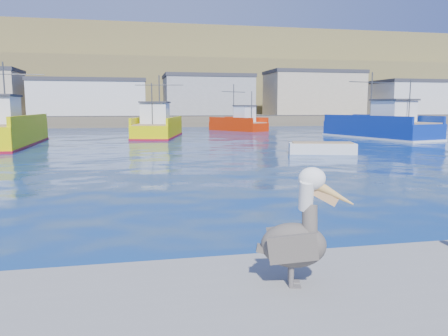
{
  "coord_description": "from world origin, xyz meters",
  "views": [
    {
      "loc": [
        -2.85,
        -10.27,
        3.11
      ],
      "look_at": [
        0.02,
        3.71,
        1.1
      ],
      "focal_mm": 35.0,
      "sensor_mm": 36.0,
      "label": 1
    }
  ],
  "objects_px": {
    "trawler_yellow_b": "(158,127)",
    "skiff_mid": "(322,149)",
    "skiff_far": "(356,131)",
    "trawler_yellow_a": "(2,131)",
    "trawler_blue": "(381,127)",
    "pelican": "(297,235)",
    "boat_orange": "(239,123)"
  },
  "relations": [
    {
      "from": "trawler_yellow_b",
      "to": "skiff_mid",
      "type": "height_order",
      "value": "trawler_yellow_b"
    },
    {
      "from": "trawler_yellow_b",
      "to": "skiff_far",
      "type": "xyz_separation_m",
      "value": [
        23.27,
        1.87,
        -0.73
      ]
    },
    {
      "from": "trawler_yellow_a",
      "to": "skiff_far",
      "type": "bearing_deg",
      "value": 14.96
    },
    {
      "from": "trawler_blue",
      "to": "skiff_far",
      "type": "xyz_separation_m",
      "value": [
        1.48,
        7.64,
        -0.82
      ]
    },
    {
      "from": "trawler_yellow_a",
      "to": "trawler_blue",
      "type": "height_order",
      "value": "trawler_yellow_a"
    },
    {
      "from": "skiff_mid",
      "to": "skiff_far",
      "type": "height_order",
      "value": "skiff_mid"
    },
    {
      "from": "skiff_mid",
      "to": "pelican",
      "type": "relative_size",
      "value": 2.62
    },
    {
      "from": "pelican",
      "to": "trawler_yellow_b",
      "type": "bearing_deg",
      "value": 89.9
    },
    {
      "from": "trawler_yellow_b",
      "to": "trawler_blue",
      "type": "height_order",
      "value": "trawler_blue"
    },
    {
      "from": "trawler_yellow_a",
      "to": "pelican",
      "type": "relative_size",
      "value": 7.89
    },
    {
      "from": "trawler_yellow_b",
      "to": "pelican",
      "type": "bearing_deg",
      "value": -90.1
    },
    {
      "from": "trawler_blue",
      "to": "skiff_far",
      "type": "distance_m",
      "value": 7.83
    },
    {
      "from": "trawler_yellow_b",
      "to": "skiff_mid",
      "type": "xyz_separation_m",
      "value": [
        9.9,
        -18.29,
        -0.7
      ]
    },
    {
      "from": "trawler_yellow_b",
      "to": "skiff_mid",
      "type": "relative_size",
      "value": 2.44
    },
    {
      "from": "skiff_mid",
      "to": "trawler_yellow_b",
      "type": "bearing_deg",
      "value": 118.43
    },
    {
      "from": "trawler_yellow_b",
      "to": "boat_orange",
      "type": "xyz_separation_m",
      "value": [
        11.16,
        10.41,
        0.01
      ]
    },
    {
      "from": "boat_orange",
      "to": "skiff_mid",
      "type": "distance_m",
      "value": 28.73
    },
    {
      "from": "trawler_yellow_b",
      "to": "boat_orange",
      "type": "height_order",
      "value": "trawler_yellow_b"
    },
    {
      "from": "trawler_yellow_b",
      "to": "skiff_far",
      "type": "height_order",
      "value": "trawler_yellow_b"
    },
    {
      "from": "skiff_far",
      "to": "pelican",
      "type": "relative_size",
      "value": 2.23
    },
    {
      "from": "skiff_far",
      "to": "pelican",
      "type": "xyz_separation_m",
      "value": [
        -23.34,
        -41.47,
        0.97
      ]
    },
    {
      "from": "skiff_mid",
      "to": "skiff_far",
      "type": "distance_m",
      "value": 24.19
    },
    {
      "from": "trawler_blue",
      "to": "pelican",
      "type": "relative_size",
      "value": 7.41
    },
    {
      "from": "skiff_mid",
      "to": "pelican",
      "type": "bearing_deg",
      "value": -115.07
    },
    {
      "from": "pelican",
      "to": "skiff_far",
      "type": "bearing_deg",
      "value": 60.63
    },
    {
      "from": "trawler_yellow_b",
      "to": "skiff_mid",
      "type": "distance_m",
      "value": 20.81
    },
    {
      "from": "boat_orange",
      "to": "skiff_far",
      "type": "bearing_deg",
      "value": -35.18
    },
    {
      "from": "skiff_far",
      "to": "trawler_yellow_b",
      "type": "bearing_deg",
      "value": -175.4
    },
    {
      "from": "trawler_blue",
      "to": "skiff_mid",
      "type": "height_order",
      "value": "trawler_blue"
    },
    {
      "from": "boat_orange",
      "to": "skiff_far",
      "type": "xyz_separation_m",
      "value": [
        12.11,
        -8.53,
        -0.74
      ]
    },
    {
      "from": "skiff_far",
      "to": "pelican",
      "type": "distance_m",
      "value": 47.59
    },
    {
      "from": "trawler_blue",
      "to": "boat_orange",
      "type": "xyz_separation_m",
      "value": [
        -10.62,
        16.18,
        -0.08
      ]
    }
  ]
}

